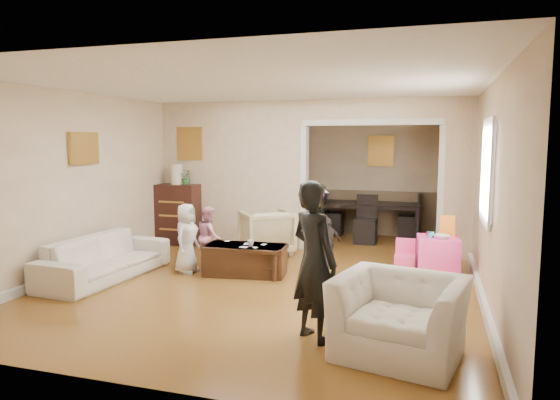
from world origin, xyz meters
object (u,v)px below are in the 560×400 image
(armchair_front, at_px, (400,317))
(adult_person, at_px, (314,261))
(dresser, at_px, (178,214))
(cyan_cup, at_px, (431,235))
(play_table, at_px, (438,256))
(coffee_table, at_px, (245,260))
(child_kneel_a, at_px, (187,238))
(child_toddler, at_px, (328,243))
(child_kneel_b, at_px, (209,236))
(dining_table, at_px, (370,219))
(armchair_back, at_px, (266,232))
(sofa, at_px, (105,258))
(coffee_cup, at_px, (251,243))
(table_lamp, at_px, (177,175))

(armchair_front, height_order, adult_person, adult_person)
(dresser, height_order, cyan_cup, dresser)
(play_table, height_order, adult_person, adult_person)
(dresser, xyz_separation_m, coffee_table, (1.98, -1.67, -0.34))
(child_kneel_a, height_order, child_toddler, child_kneel_a)
(child_kneel_b, bearing_deg, coffee_table, -141.48)
(dining_table, bearing_deg, child_toddler, -100.22)
(adult_person, bearing_deg, armchair_front, -152.45)
(armchair_front, bearing_deg, adult_person, -177.01)
(play_table, bearing_deg, armchair_back, 169.00)
(child_kneel_a, relative_size, child_kneel_b, 1.10)
(dining_table, bearing_deg, sofa, -130.79)
(coffee_cup, xyz_separation_m, cyan_cup, (2.43, 0.78, 0.12))
(play_table, distance_m, adult_person, 3.07)
(adult_person, distance_m, child_toddler, 2.83)
(table_lamp, bearing_deg, sofa, -85.55)
(armchair_back, xyz_separation_m, table_lamp, (-1.85, 0.35, 0.91))
(coffee_cup, height_order, adult_person, adult_person)
(armchair_back, distance_m, child_toddler, 1.31)
(child_toddler, bearing_deg, armchair_back, -74.05)
(sofa, xyz_separation_m, child_kneel_b, (1.09, 1.07, 0.16))
(armchair_back, relative_size, dining_table, 0.41)
(dresser, bearing_deg, child_toddler, -16.92)
(play_table, relative_size, child_kneel_b, 0.62)
(coffee_table, height_order, child_kneel_a, child_kneel_a)
(coffee_cup, relative_size, adult_person, 0.06)
(sofa, distance_m, dresser, 2.46)
(table_lamp, bearing_deg, dining_table, 26.96)
(dresser, height_order, child_kneel_a, dresser)
(coffee_cup, bearing_deg, coffee_table, 153.43)
(coffee_table, relative_size, cyan_cup, 14.20)
(child_kneel_a, bearing_deg, play_table, -73.28)
(child_toddler, bearing_deg, dining_table, -144.94)
(coffee_table, relative_size, coffee_cup, 12.03)
(sofa, relative_size, cyan_cup, 25.16)
(dining_table, bearing_deg, coffee_cup, -113.74)
(coffee_table, xyz_separation_m, play_table, (2.63, 0.78, 0.06))
(cyan_cup, xyz_separation_m, child_kneel_a, (-3.38, -0.88, -0.08))
(armchair_back, bearing_deg, sofa, 15.83)
(coffee_table, relative_size, child_kneel_b, 1.24)
(sofa, height_order, coffee_table, sofa)
(play_table, distance_m, child_kneel_b, 3.37)
(table_lamp, bearing_deg, play_table, -10.91)
(armchair_front, distance_m, child_kneel_b, 3.87)
(dresser, height_order, child_kneel_b, dresser)
(play_table, bearing_deg, dresser, 169.09)
(child_kneel_b, bearing_deg, cyan_cup, -110.65)
(armchair_back, bearing_deg, table_lamp, -46.47)
(dresser, height_order, dining_table, dresser)
(armchair_front, bearing_deg, coffee_table, 149.13)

